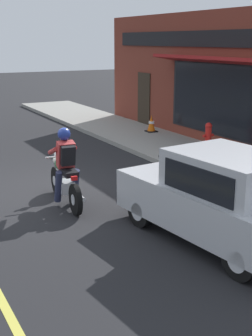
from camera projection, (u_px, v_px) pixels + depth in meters
The scene contains 7 objects.
ground_plane at pixel (35, 191), 10.59m from camera, with size 80.00×80.00×0.00m, color black.
sidewalk_curb at pixel (154, 142), 15.40m from camera, with size 2.60×22.00×0.14m, color gray.
storefront_building at pixel (200, 78), 15.29m from camera, with size 1.25×11.40×4.20m.
motorcycle_with_rider at pixel (65, 173), 9.60m from camera, with size 0.60×2.02×1.62m.
car_hatchback at pixel (221, 198), 7.79m from camera, with size 2.03×3.93×1.57m.
fire_hydrant at pixel (208, 138), 13.55m from camera, with size 0.36×0.24×0.88m.
traffic_cone at pixel (151, 124), 16.65m from camera, with size 0.36×0.36×0.60m.
Camera 1 is at (-2.94, -9.86, 3.31)m, focal length 50.00 mm.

